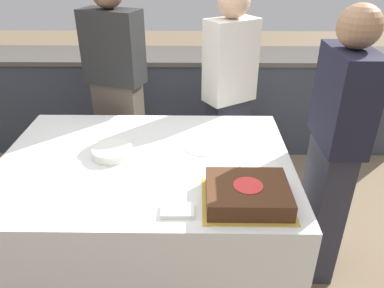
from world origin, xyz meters
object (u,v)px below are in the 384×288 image
(cake, at_px, (247,194))
(plate_stack, at_px, (112,152))
(person_cutting_cake, at_px, (229,95))
(person_seated_right, at_px, (333,153))
(person_standing_back, at_px, (117,93))

(cake, relative_size, plate_stack, 1.88)
(cake, height_order, person_cutting_cake, person_cutting_cake)
(person_seated_right, bearing_deg, person_standing_back, -121.35)
(person_seated_right, bearing_deg, cake, -54.03)
(plate_stack, distance_m, person_standing_back, 0.78)
(cake, bearing_deg, person_standing_back, 124.84)
(cake, height_order, person_standing_back, person_standing_back)
(plate_stack, bearing_deg, person_standing_back, 98.28)
(cake, bearing_deg, person_seated_right, 35.97)
(person_seated_right, distance_m, person_standing_back, 1.56)
(person_standing_back, bearing_deg, person_cutting_cake, -159.71)
(person_cutting_cake, relative_size, person_seated_right, 1.00)
(plate_stack, height_order, person_seated_right, person_seated_right)
(plate_stack, bearing_deg, cake, -29.98)
(cake, relative_size, person_standing_back, 0.25)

